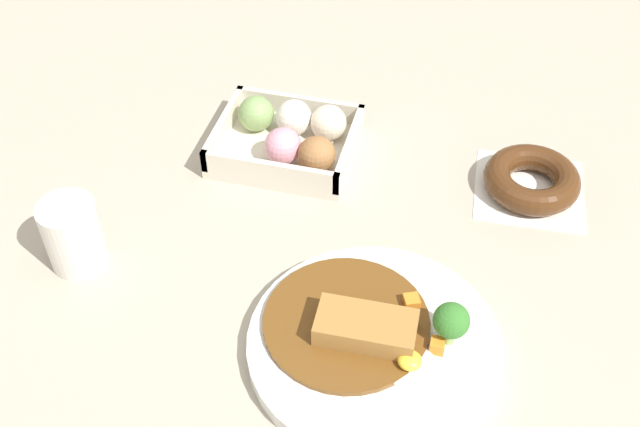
{
  "coord_description": "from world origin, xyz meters",
  "views": [
    {
      "loc": [
        -0.16,
        0.56,
        0.65
      ],
      "look_at": [
        -0.0,
        -0.05,
        0.03
      ],
      "focal_mm": 42.94,
      "sensor_mm": 36.0,
      "label": 1
    }
  ],
  "objects_px": {
    "curry_plate": "(374,341)",
    "coffee_mug": "(73,235)",
    "chocolate_ring_donut": "(532,180)",
    "donut_box": "(291,138)"
  },
  "relations": [
    {
      "from": "curry_plate",
      "to": "coffee_mug",
      "type": "bearing_deg",
      "value": -6.07
    },
    {
      "from": "donut_box",
      "to": "curry_plate",
      "type": "bearing_deg",
      "value": 120.85
    },
    {
      "from": "coffee_mug",
      "to": "curry_plate",
      "type": "bearing_deg",
      "value": 173.93
    },
    {
      "from": "donut_box",
      "to": "chocolate_ring_donut",
      "type": "relative_size",
      "value": 1.26
    },
    {
      "from": "donut_box",
      "to": "coffee_mug",
      "type": "relative_size",
      "value": 2.1
    },
    {
      "from": "chocolate_ring_donut",
      "to": "curry_plate",
      "type": "bearing_deg",
      "value": 63.65
    },
    {
      "from": "coffee_mug",
      "to": "donut_box",
      "type": "bearing_deg",
      "value": -126.34
    },
    {
      "from": "chocolate_ring_donut",
      "to": "donut_box",
      "type": "bearing_deg",
      "value": 0.69
    },
    {
      "from": "curry_plate",
      "to": "coffee_mug",
      "type": "distance_m",
      "value": 0.35
    },
    {
      "from": "chocolate_ring_donut",
      "to": "coffee_mug",
      "type": "distance_m",
      "value": 0.54
    }
  ]
}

